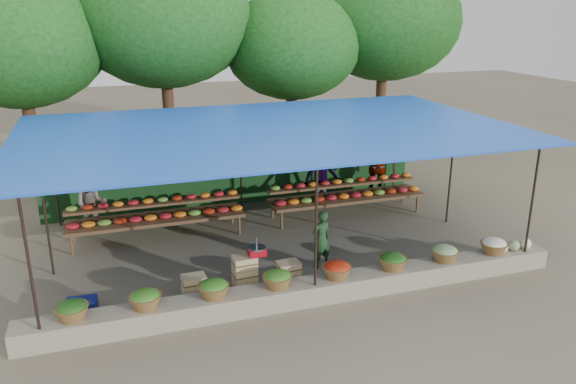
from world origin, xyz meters
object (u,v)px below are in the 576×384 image
object	(u,v)px
weighing_scale	(257,251)
blue_crate_back	(81,308)
blue_crate_front	(82,308)
vendor_seated	(321,239)
crate_counter	(244,278)

from	to	relation	value
weighing_scale	blue_crate_back	xyz separation A→B (m)	(-3.31, 0.09, -0.70)
blue_crate_front	vendor_seated	bearing A→B (deg)	13.69
weighing_scale	blue_crate_back	bearing A→B (deg)	178.49
crate_counter	vendor_seated	size ratio (longest dim) A/B	1.85
crate_counter	vendor_seated	world-z (taller)	vendor_seated
crate_counter	blue_crate_front	distance (m)	3.02
weighing_scale	blue_crate_back	distance (m)	3.38
weighing_scale	vendor_seated	bearing A→B (deg)	20.39
crate_counter	blue_crate_back	world-z (taller)	crate_counter
vendor_seated	crate_counter	bearing A→B (deg)	2.86
weighing_scale	crate_counter	bearing A→B (deg)	-180.00
weighing_scale	vendor_seated	xyz separation A→B (m)	(1.59, 0.59, -0.22)
weighing_scale	blue_crate_front	bearing A→B (deg)	178.62
crate_counter	weighing_scale	size ratio (longest dim) A/B	6.22
vendor_seated	weighing_scale	bearing A→B (deg)	5.68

